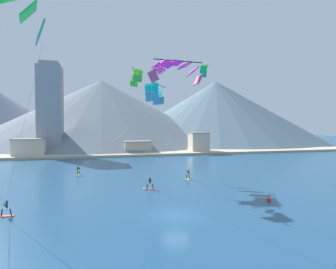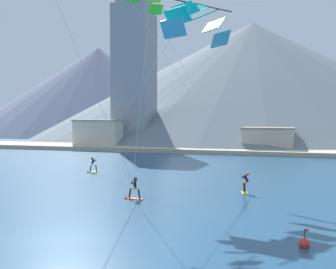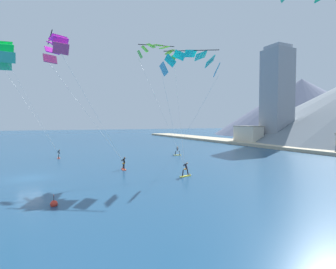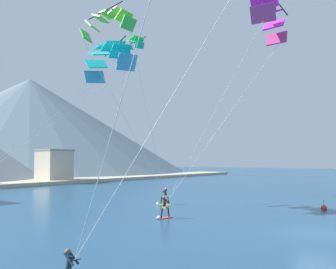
{
  "view_description": "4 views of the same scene",
  "coord_description": "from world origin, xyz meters",
  "views": [
    {
      "loc": [
        -7.02,
        -24.77,
        8.87
      ],
      "look_at": [
        2.67,
        13.69,
        7.62
      ],
      "focal_mm": 28.0,
      "sensor_mm": 36.0,
      "label": 1
    },
    {
      "loc": [
        13.11,
        -21.1,
        6.46
      ],
      "look_at": [
        0.54,
        15.83,
        4.72
      ],
      "focal_mm": 50.0,
      "sensor_mm": 36.0,
      "label": 2
    },
    {
      "loc": [
        33.68,
        1.74,
        6.39
      ],
      "look_at": [
        -1.87,
        18.46,
        4.55
      ],
      "focal_mm": 28.0,
      "sensor_mm": 36.0,
      "label": 3
    },
    {
      "loc": [
        -24.79,
        -6.3,
        4.56
      ],
      "look_at": [
        -0.38,
        11.08,
        6.64
      ],
      "focal_mm": 40.0,
      "sensor_mm": 36.0,
      "label": 4
    }
  ],
  "objects": [
    {
      "name": "parafoil_kite_distant_high_outer",
      "position": [
        13.79,
        26.97,
        20.73
      ],
      "size": [
        2.93,
        4.6,
        2.03
      ],
      "color": "#14B88C"
    },
    {
      "name": "race_marker_buoy",
      "position": [
        12.16,
        2.23,
        0.16
      ],
      "size": [
        0.56,
        0.56,
        1.02
      ],
      "color": "red",
      "rests_on": "ground"
    },
    {
      "name": "parafoil_kite_near_lead",
      "position": [
        1.78,
        20.14,
        14.87
      ],
      "size": [
        15.56,
        8.84,
        14.87
      ],
      "color": "#3FA0C8"
    },
    {
      "name": "mountain_peak_east_shoulder",
      "position": [
        54.94,
        111.82,
        17.01
      ],
      "size": [
        113.43,
        113.43,
        34.03
      ],
      "color": "slate",
      "rests_on": "ground"
    },
    {
      "name": "ground_plane",
      "position": [
        0.0,
        0.0,
        0.0
      ],
      "size": [
        400.0,
        400.0,
        0.0
      ],
      "primitive_type": "plane",
      "color": "navy"
    },
    {
      "name": "kitesurfer_near_trail",
      "position": [
        -0.77,
        11.28,
        0.54
      ],
      "size": [
        1.78,
        0.64,
        1.8
      ],
      "color": "#E54C33",
      "rests_on": "ground"
    },
    {
      "name": "kitesurfer_far_left",
      "position": [
        6.83,
        16.82,
        0.57
      ],
      "size": [
        0.85,
        1.78,
        1.8
      ],
      "color": "yellow",
      "rests_on": "ground"
    },
    {
      "name": "shore_building_harbour_front",
      "position": [
        24.1,
        57.04,
        3.42
      ],
      "size": [
        6.15,
        5.25,
        6.81
      ],
      "color": "beige",
      "rests_on": "ground"
    },
    {
      "name": "parafoil_kite_near_trail",
      "position": [
        0.89,
        3.06,
        15.01
      ],
      "size": [
        6.27,
        9.39,
        14.64
      ],
      "color": "#B73C78"
    },
    {
      "name": "parafoil_kite_far_left",
      "position": [
        -1.64,
        16.68,
        16.7
      ],
      "size": [
        9.44,
        6.09,
        16.31
      ],
      "color": "green"
    }
  ]
}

